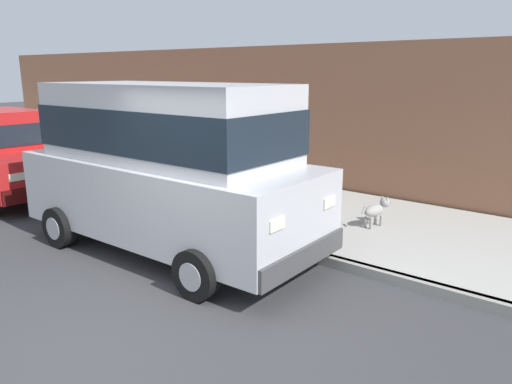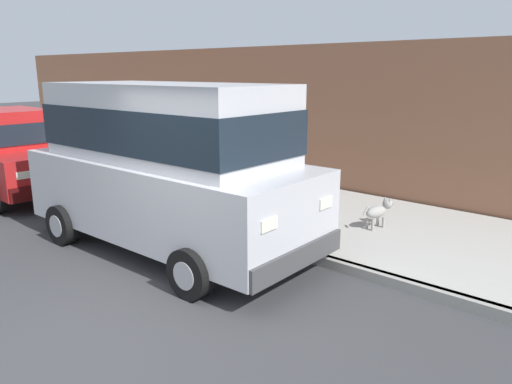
% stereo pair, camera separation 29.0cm
% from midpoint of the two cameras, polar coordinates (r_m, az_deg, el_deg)
% --- Properties ---
extents(ground_plane, '(80.00, 80.00, 0.00)m').
position_cam_midpoint_polar(ground_plane, '(5.46, -17.01, -16.15)').
color(ground_plane, '#38383A').
extents(curb, '(0.16, 64.00, 0.14)m').
position_cam_midpoint_polar(curb, '(7.42, 4.34, -6.67)').
color(curb, gray).
rests_on(curb, ground).
extents(sidewalk, '(3.60, 64.00, 0.14)m').
position_cam_midpoint_polar(sidewalk, '(8.86, 11.31, -3.43)').
color(sidewalk, '#A8A59E').
rests_on(sidewalk, ground).
extents(car_silver_van, '(2.20, 4.93, 2.52)m').
position_cam_midpoint_polar(car_silver_van, '(7.32, -9.31, 3.68)').
color(car_silver_van, '#BCBCC1').
rests_on(car_silver_van, ground).
extents(car_red_hatchback, '(2.05, 3.86, 1.88)m').
position_cam_midpoint_polar(car_red_hatchback, '(11.85, -26.28, 4.29)').
color(car_red_hatchback, red).
rests_on(car_red_hatchback, ground).
extents(dog_grey, '(0.75, 0.29, 0.49)m').
position_cam_midpoint_polar(dog_grey, '(8.36, 15.19, -2.14)').
color(dog_grey, '#999691').
rests_on(dog_grey, sidewalk).
extents(building_facade, '(0.50, 20.00, 3.26)m').
position_cam_midpoint_polar(building_facade, '(13.22, -3.12, 9.45)').
color(building_facade, '#8C5B42').
rests_on(building_facade, ground).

